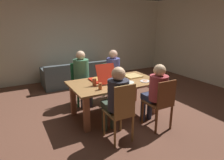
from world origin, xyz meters
name	(u,v)px	position (x,y,z in m)	size (l,w,h in m)	color
ground_plane	(114,113)	(0.00, 0.00, 0.00)	(20.00, 20.00, 0.00)	brown
back_wall	(68,39)	(0.00, 3.14, 1.34)	(7.47, 0.12, 2.67)	beige
side_wall_right	(201,39)	(3.73, 0.94, 1.34)	(0.12, 5.34, 2.67)	beige
dining_table	(114,87)	(0.00, 0.00, 0.60)	(1.80, 1.02, 0.72)	olive
chair_0	(121,111)	(-0.40, -0.94, 0.56)	(0.38, 0.43, 1.01)	olive
person_0	(116,97)	(-0.40, -0.78, 0.74)	(0.34, 0.55, 1.24)	#354336
chair_1	(161,103)	(0.43, -0.93, 0.51)	(0.41, 0.46, 0.95)	brown
person_1	(156,90)	(0.43, -0.78, 0.71)	(0.33, 0.52, 1.20)	#2C314B
chair_2	(81,82)	(-0.40, 0.95, 0.50)	(0.40, 0.43, 0.96)	#237341
person_2	(82,73)	(-0.40, 0.82, 0.75)	(0.36, 0.50, 1.27)	#35384C
chair_3	(112,78)	(0.43, 0.92, 0.50)	(0.40, 0.40, 0.88)	#326135
person_3	(114,71)	(0.43, 0.78, 0.73)	(0.33, 0.53, 1.23)	#33433B
pizza_box_0	(101,79)	(-0.22, 0.16, 0.77)	(0.40, 0.56, 0.39)	red
pizza_box_1	(133,76)	(0.54, 0.14, 0.73)	(0.35, 0.35, 0.03)	tan
plate_0	(145,81)	(0.56, -0.30, 0.73)	(0.20, 0.20, 0.03)	white
plate_1	(128,82)	(0.20, -0.20, 0.73)	(0.25, 0.25, 0.01)	white
drinking_glass_0	(100,86)	(-0.46, -0.30, 0.78)	(0.07, 0.07, 0.12)	#B2512A
drinking_glass_1	(113,72)	(0.19, 0.43, 0.79)	(0.08, 0.08, 0.14)	silver
drinking_glass_2	(123,76)	(0.22, 0.04, 0.79)	(0.07, 0.07, 0.14)	#DECA67
drinking_glass_3	(94,82)	(-0.47, -0.05, 0.79)	(0.07, 0.07, 0.13)	#B04528
couch	(79,76)	(0.05, 2.37, 0.26)	(2.18, 0.87, 0.72)	#485255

